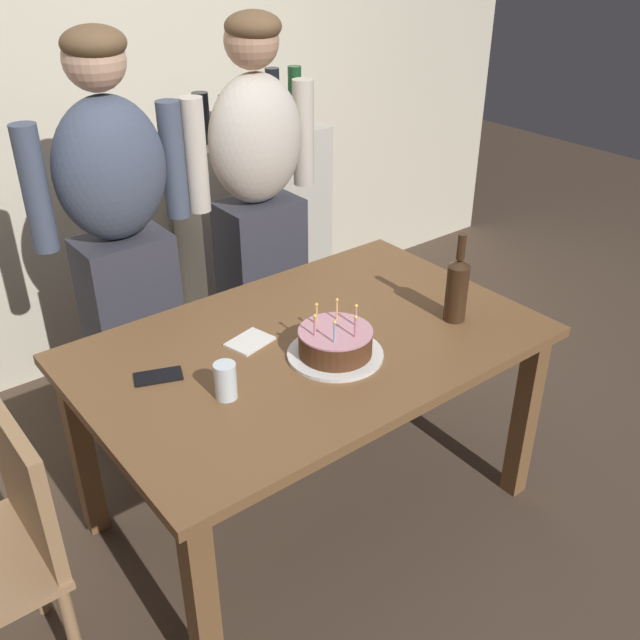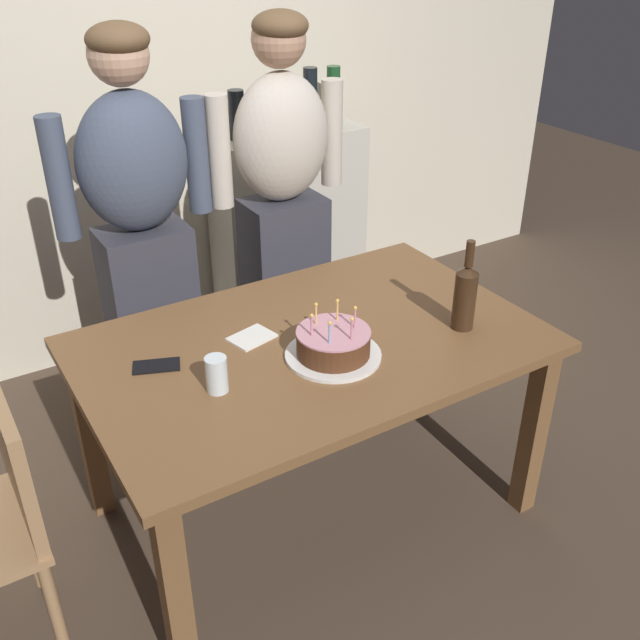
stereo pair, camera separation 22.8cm
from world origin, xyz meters
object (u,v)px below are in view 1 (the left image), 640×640
at_px(cell_phone, 158,376).
at_px(person_man_bearded, 122,249).
at_px(napkin_stack, 250,342).
at_px(person_woman_cardigan, 259,212).
at_px(birthday_cake, 335,344).
at_px(water_glass_near, 226,381).
at_px(wine_bottle, 457,288).

xyz_separation_m(cell_phone, person_man_bearded, (0.21, 0.67, 0.13)).
distance_m(napkin_stack, person_woman_cardigan, 0.84).
xyz_separation_m(birthday_cake, person_woman_cardigan, (0.32, 0.90, 0.09)).
height_order(water_glass_near, person_woman_cardigan, person_woman_cardigan).
bearing_deg(water_glass_near, birthday_cake, -3.59).
xyz_separation_m(napkin_stack, person_woman_cardigan, (0.49, 0.67, 0.13)).
height_order(cell_phone, person_man_bearded, person_man_bearded).
height_order(birthday_cake, napkin_stack, birthday_cake).
bearing_deg(napkin_stack, wine_bottle, -25.51).
bearing_deg(water_glass_near, person_man_bearded, 83.63).
bearing_deg(napkin_stack, birthday_cake, -54.21).
xyz_separation_m(wine_bottle, cell_phone, (-0.97, 0.31, -0.12)).
bearing_deg(person_man_bearded, birthday_cake, 107.80).
relative_size(birthday_cake, person_woman_cardigan, 0.19).
distance_m(napkin_stack, person_man_bearded, 0.69).
distance_m(cell_phone, person_man_bearded, 0.71).
relative_size(birthday_cake, napkin_stack, 2.18).
bearing_deg(birthday_cake, wine_bottle, -8.58).
height_order(napkin_stack, person_man_bearded, person_man_bearded).
bearing_deg(water_glass_near, person_woman_cardigan, 50.98).
xyz_separation_m(wine_bottle, person_man_bearded, (-0.76, 0.98, 0.01)).
xyz_separation_m(water_glass_near, person_woman_cardigan, (0.71, 0.88, 0.08)).
distance_m(birthday_cake, person_woman_cardigan, 0.97).
xyz_separation_m(wine_bottle, napkin_stack, (-0.64, 0.31, -0.12)).
height_order(birthday_cake, person_man_bearded, person_man_bearded).
height_order(birthday_cake, water_glass_near, birthday_cake).
xyz_separation_m(water_glass_near, cell_phone, (-0.11, 0.21, -0.05)).
bearing_deg(wine_bottle, cell_phone, 162.35).
xyz_separation_m(birthday_cake, cell_phone, (-0.50, 0.24, -0.04)).
height_order(water_glass_near, wine_bottle, wine_bottle).
relative_size(birthday_cake, wine_bottle, 0.97).
distance_m(water_glass_near, cell_phone, 0.25).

